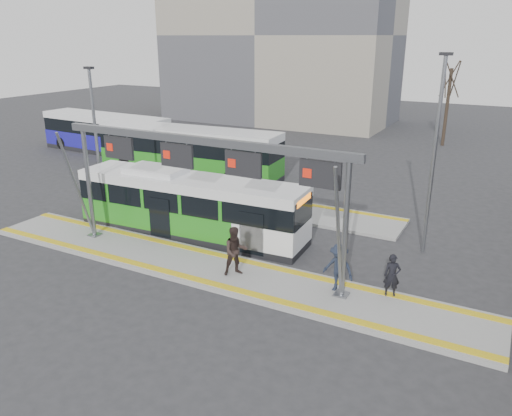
{
  "coord_description": "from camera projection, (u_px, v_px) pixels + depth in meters",
  "views": [
    {
      "loc": [
        10.28,
        -15.15,
        8.95
      ],
      "look_at": [
        0.59,
        3.0,
        1.83
      ],
      "focal_mm": 35.0,
      "sensor_mm": 36.0,
      "label": 1
    }
  ],
  "objects": [
    {
      "name": "passenger_c",
      "position": [
        338.0,
        268.0,
        17.9
      ],
      "size": [
        1.27,
        0.86,
        1.82
      ],
      "primitive_type": "imported",
      "rotation": [
        0.0,
        0.0,
        -0.16
      ],
      "color": "#1D2435",
      "rests_on": "platform_main"
    },
    {
      "name": "tactile_second",
      "position": [
        237.0,
        193.0,
        29.49
      ],
      "size": [
        20.0,
        0.35,
        0.02
      ],
      "color": "yellow",
      "rests_on": "platform_second"
    },
    {
      "name": "platform_second",
      "position": [
        227.0,
        199.0,
        28.55
      ],
      "size": [
        20.0,
        3.0,
        0.15
      ],
      "primitive_type": "cube",
      "color": "gray",
      "rests_on": "ground"
    },
    {
      "name": "platform_main",
      "position": [
        208.0,
        268.0,
        20.1
      ],
      "size": [
        22.0,
        3.0,
        0.15
      ],
      "primitive_type": "cube",
      "color": "gray",
      "rests_on": "ground"
    },
    {
      "name": "tree_far",
      "position": [
        166.0,
        64.0,
        55.47
      ],
      "size": [
        1.4,
        1.4,
        7.84
      ],
      "color": "#382B21",
      "rests_on": "ground"
    },
    {
      "name": "apartment_block",
      "position": [
        281.0,
        33.0,
        53.36
      ],
      "size": [
        24.5,
        12.5,
        18.4
      ],
      "color": "gray",
      "rests_on": "ground"
    },
    {
      "name": "bg_bus_green",
      "position": [
        189.0,
        152.0,
        33.41
      ],
      "size": [
        12.86,
        3.5,
        3.18
      ],
      "rotation": [
        0.0,
        0.0,
        0.06
      ],
      "color": "black",
      "rests_on": "ground"
    },
    {
      "name": "tree_mid",
      "position": [
        450.0,
        79.0,
        41.21
      ],
      "size": [
        1.4,
        1.4,
        7.29
      ],
      "color": "#382B21",
      "rests_on": "ground"
    },
    {
      "name": "passenger_a",
      "position": [
        392.0,
        276.0,
        17.6
      ],
      "size": [
        0.66,
        0.54,
        1.57
      ],
      "primitive_type": "imported",
      "rotation": [
        0.0,
        0.0,
        0.32
      ],
      "color": "black",
      "rests_on": "platform_main"
    },
    {
      "name": "ground",
      "position": [
        208.0,
        270.0,
        20.13
      ],
      "size": [
        120.0,
        120.0,
        0.0
      ],
      "primitive_type": "plane",
      "color": "#2D2D30",
      "rests_on": "ground"
    },
    {
      "name": "bg_bus_blue",
      "position": [
        106.0,
        134.0,
        40.09
      ],
      "size": [
        11.71,
        3.11,
        3.03
      ],
      "rotation": [
        0.0,
        0.0,
        -0.05
      ],
      "color": "black",
      "rests_on": "ground"
    },
    {
      "name": "tactile_main",
      "position": [
        208.0,
        266.0,
        20.08
      ],
      "size": [
        22.0,
        2.65,
        0.02
      ],
      "color": "yellow",
      "rests_on": "platform_main"
    },
    {
      "name": "passenger_b",
      "position": [
        236.0,
        251.0,
        19.13
      ],
      "size": [
        1.19,
        1.19,
        1.95
      ],
      "primitive_type": "imported",
      "rotation": [
        0.0,
        0.0,
        0.77
      ],
      "color": "#2E221F",
      "rests_on": "platform_main"
    },
    {
      "name": "tree_left",
      "position": [
        358.0,
        76.0,
        47.1
      ],
      "size": [
        1.4,
        1.4,
        7.1
      ],
      "color": "#382B21",
      "rests_on": "ground"
    },
    {
      "name": "hero_bus",
      "position": [
        190.0,
        206.0,
        23.34
      ],
      "size": [
        11.3,
        2.96,
        3.08
      ],
      "rotation": [
        0.0,
        0.0,
        0.05
      ],
      "color": "black",
      "rests_on": "ground"
    },
    {
      "name": "lamp_east",
      "position": [
        434.0,
        153.0,
        20.37
      ],
      "size": [
        0.5,
        0.25,
        8.35
      ],
      "color": "slate",
      "rests_on": "ground"
    },
    {
      "name": "lamp_west",
      "position": [
        96.0,
        137.0,
        25.9
      ],
      "size": [
        0.5,
        0.25,
        7.5
      ],
      "color": "slate",
      "rests_on": "ground"
    },
    {
      "name": "gantry",
      "position": [
        201.0,
        164.0,
        19.09
      ],
      "size": [
        13.0,
        1.68,
        5.2
      ],
      "color": "slate",
      "rests_on": "platform_main"
    }
  ]
}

